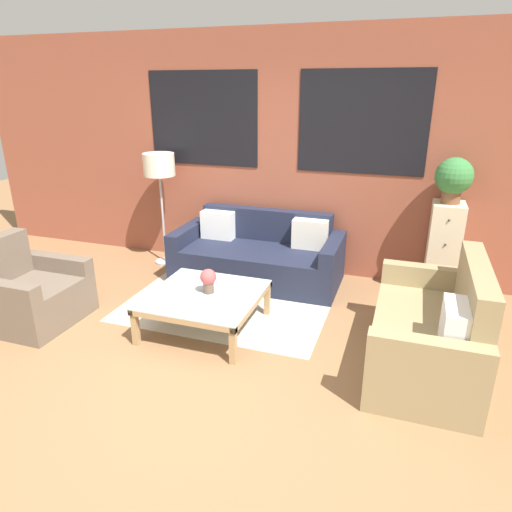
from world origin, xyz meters
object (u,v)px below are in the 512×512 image
object	(u,v)px
couch_dark	(258,257)
coffee_table	(205,298)
armchair_corner	(31,294)
drawer_cabinet	(443,250)
floor_lamp	(159,169)
settee_vintage	(431,333)
potted_plant	(454,178)
flower_vase	(208,279)

from	to	relation	value
couch_dark	coffee_table	distance (m)	1.31
armchair_corner	drawer_cabinet	size ratio (longest dim) A/B	0.81
drawer_cabinet	couch_dark	bearing A→B (deg)	-173.93
floor_lamp	settee_vintage	bearing A→B (deg)	-23.74
armchair_corner	drawer_cabinet	xyz separation A→B (m)	(3.78, 1.91, 0.24)
armchair_corner	potted_plant	world-z (taller)	potted_plant
coffee_table	floor_lamp	bearing A→B (deg)	130.84
floor_lamp	potted_plant	world-z (taller)	potted_plant
settee_vintage	coffee_table	world-z (taller)	settee_vintage
flower_vase	coffee_table	bearing A→B (deg)	-128.26
floor_lamp	drawer_cabinet	bearing A→B (deg)	1.62
couch_dark	floor_lamp	world-z (taller)	floor_lamp
armchair_corner	coffee_table	distance (m)	1.72
floor_lamp	potted_plant	size ratio (longest dim) A/B	3.02
couch_dark	potted_plant	distance (m)	2.27
potted_plant	armchair_corner	bearing A→B (deg)	-153.12
drawer_cabinet	settee_vintage	bearing A→B (deg)	-94.40
settee_vintage	coffee_table	size ratio (longest dim) A/B	1.51
couch_dark	flower_vase	bearing A→B (deg)	-92.73
settee_vintage	floor_lamp	distance (m)	3.64
couch_dark	flower_vase	world-z (taller)	couch_dark
settee_vintage	coffee_table	distance (m)	1.99
floor_lamp	potted_plant	bearing A→B (deg)	1.62
floor_lamp	flower_vase	world-z (taller)	floor_lamp
settee_vintage	flower_vase	bearing A→B (deg)	179.24
potted_plant	settee_vintage	bearing A→B (deg)	-94.40
flower_vase	armchair_corner	bearing A→B (deg)	-165.86
coffee_table	drawer_cabinet	distance (m)	2.61
couch_dark	floor_lamp	xyz separation A→B (m)	(-1.32, 0.12, 0.94)
settee_vintage	drawer_cabinet	xyz separation A→B (m)	(0.12, 1.51, 0.21)
couch_dark	coffee_table	world-z (taller)	couch_dark
armchair_corner	floor_lamp	bearing A→B (deg)	76.50
couch_dark	settee_vintage	world-z (taller)	settee_vintage
coffee_table	drawer_cabinet	size ratio (longest dim) A/B	0.97
armchair_corner	drawer_cabinet	bearing A→B (deg)	26.88
couch_dark	floor_lamp	distance (m)	1.62
coffee_table	drawer_cabinet	bearing A→B (deg)	35.84
settee_vintage	floor_lamp	world-z (taller)	floor_lamp
floor_lamp	drawer_cabinet	world-z (taller)	floor_lamp
settee_vintage	potted_plant	size ratio (longest dim) A/B	3.23
floor_lamp	couch_dark	bearing A→B (deg)	-5.19
drawer_cabinet	floor_lamp	bearing A→B (deg)	-178.38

